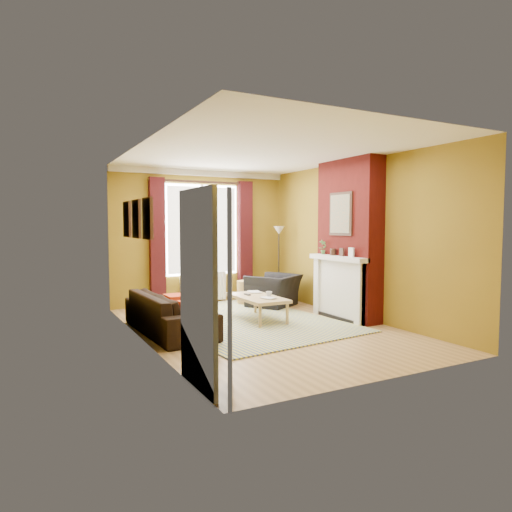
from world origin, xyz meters
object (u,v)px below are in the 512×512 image
at_px(sofa, 169,313).
at_px(coffee_table, 257,299).
at_px(wicker_stool, 246,292).
at_px(floor_lamp, 279,242).
at_px(armchair, 274,291).

xyz_separation_m(sofa, coffee_table, (1.61, 0.14, 0.07)).
relative_size(sofa, coffee_table, 1.65).
relative_size(sofa, wicker_stool, 4.28).
bearing_deg(floor_lamp, sofa, -150.05).
xyz_separation_m(coffee_table, wicker_stool, (0.56, 1.56, -0.13)).
bearing_deg(armchair, sofa, -7.00).
bearing_deg(coffee_table, floor_lamp, 49.32).
relative_size(sofa, floor_lamp, 1.29).
bearing_deg(floor_lamp, coffee_table, -130.86).
bearing_deg(wicker_stool, sofa, -141.99).
height_order(wicker_stool, floor_lamp, floor_lamp).
bearing_deg(armchair, floor_lamp, -161.06).
xyz_separation_m(sofa, wicker_stool, (2.17, 1.70, -0.06)).
distance_m(sofa, coffee_table, 1.62).
bearing_deg(sofa, armchair, -67.62).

